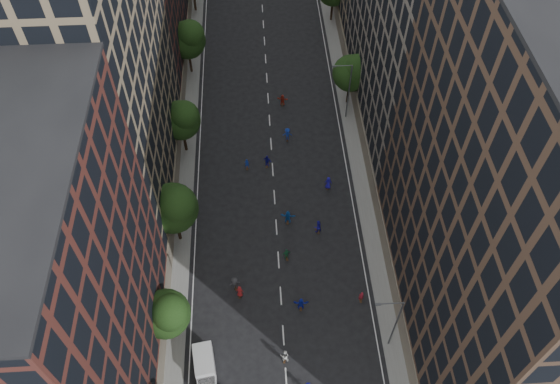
{
  "coord_description": "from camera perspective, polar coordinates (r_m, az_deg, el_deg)",
  "views": [
    {
      "loc": [
        -1.66,
        -9.63,
        53.04
      ],
      "look_at": [
        0.64,
        30.68,
        2.0
      ],
      "focal_mm": 35.0,
      "sensor_mm": 36.0,
      "label": 1
    }
  ],
  "objects": [
    {
      "name": "tree_left_1",
      "position": [
        53.79,
        -11.73,
        -12.33
      ],
      "size": [
        4.8,
        4.8,
        8.21
      ],
      "color": "black",
      "rests_on": "ground"
    },
    {
      "name": "skater_7",
      "position": [
        59.58,
        8.47,
        -10.72
      ],
      "size": [
        0.55,
        0.37,
        1.5
      ],
      "primitive_type": "imported",
      "rotation": [
        0.0,
        0.0,
        3.15
      ],
      "color": "maroon",
      "rests_on": "ground"
    },
    {
      "name": "skater_17",
      "position": [
        77.87,
        0.26,
        9.58
      ],
      "size": [
        1.65,
        0.85,
        1.7
      ],
      "primitive_type": "imported",
      "rotation": [
        0.0,
        0.0,
        2.91
      ],
      "color": "#A7291B",
      "rests_on": "ground"
    },
    {
      "name": "skater_15",
      "position": [
        72.86,
        0.78,
        6.04
      ],
      "size": [
        1.3,
        0.8,
        1.94
      ],
      "primitive_type": "imported",
      "rotation": [
        0.0,
        0.0,
        3.08
      ],
      "color": "navy",
      "rests_on": "ground"
    },
    {
      "name": "bldg_right_a",
      "position": [
        47.55,
        23.86,
        -1.85
      ],
      "size": [
        14.0,
        30.0,
        36.0
      ],
      "primitive_type": "cube",
      "color": "#4C3628",
      "rests_on": "ground"
    },
    {
      "name": "sidewalk_left",
      "position": [
        78.58,
        -10.05,
        8.35
      ],
      "size": [
        4.0,
        105.0,
        0.15
      ],
      "primitive_type": "cube",
      "color": "slate",
      "rests_on": "ground"
    },
    {
      "name": "bldg_left_a",
      "position": [
        46.61,
        -23.76,
        -10.16
      ],
      "size": [
        14.0,
        22.0,
        30.0
      ],
      "primitive_type": "cube",
      "color": "#4E231D",
      "rests_on": "ground"
    },
    {
      "name": "skater_10",
      "position": [
        61.44,
        0.7,
        -6.51
      ],
      "size": [
        1.05,
        0.61,
        1.68
      ],
      "primitive_type": "imported",
      "rotation": [
        0.0,
        0.0,
        3.36
      ],
      "color": "#1C5D38",
      "rests_on": "ground"
    },
    {
      "name": "skater_5",
      "position": [
        58.45,
        2.2,
        -11.61
      ],
      "size": [
        1.64,
        0.62,
        1.74
      ],
      "primitive_type": "imported",
      "rotation": [
        0.0,
        0.0,
        3.08
      ],
      "color": "#1522AB",
      "rests_on": "ground"
    },
    {
      "name": "skater_14",
      "position": [
        63.53,
        3.96,
        -3.63
      ],
      "size": [
        1.1,
        0.99,
        1.87
      ],
      "primitive_type": "imported",
      "rotation": [
        0.0,
        0.0,
        3.52
      ],
      "color": "#171295",
      "rests_on": "ground"
    },
    {
      "name": "skater_13",
      "position": [
        69.7,
        -3.49,
        2.95
      ],
      "size": [
        0.58,
        0.4,
        1.54
      ],
      "primitive_type": "imported",
      "rotation": [
        0.0,
        0.0,
        3.19
      ],
      "color": "#1433A5",
      "rests_on": "ground"
    },
    {
      "name": "skater_16",
      "position": [
        69.71,
        -1.34,
        3.23
      ],
      "size": [
        1.15,
        0.8,
        1.81
      ],
      "primitive_type": "imported",
      "rotation": [
        0.0,
        0.0,
        2.76
      ],
      "color": "#131292",
      "rests_on": "ground"
    },
    {
      "name": "skater_11",
      "position": [
        64.14,
        0.83,
        -2.64
      ],
      "size": [
        1.85,
        0.87,
        1.92
      ],
      "primitive_type": "imported",
      "rotation": [
        0.0,
        0.0,
        2.96
      ],
      "color": "#144FA9",
      "rests_on": "ground"
    },
    {
      "name": "bldg_right_b",
      "position": [
        68.1,
        15.68,
        17.3
      ],
      "size": [
        14.0,
        28.0,
        33.0
      ],
      "primitive_type": "cube",
      "color": "#6C6359",
      "rests_on": "ground"
    },
    {
      "name": "tree_right_a",
      "position": [
        75.64,
        7.59,
        12.35
      ],
      "size": [
        5.0,
        5.0,
        8.39
      ],
      "color": "black",
      "rests_on": "ground"
    },
    {
      "name": "skater_12",
      "position": [
        67.61,
        5.06,
        0.94
      ],
      "size": [
        1.0,
        0.76,
        1.83
      ],
      "primitive_type": "imported",
      "rotation": [
        0.0,
        0.0,
        2.92
      ],
      "color": "#1C14A7",
      "rests_on": "ground"
    },
    {
      "name": "tree_left_3",
      "position": [
        69.03,
        -10.23,
        7.52
      ],
      "size": [
        5.0,
        5.0,
        8.58
      ],
      "color": "black",
      "rests_on": "ground"
    },
    {
      "name": "skater_6",
      "position": [
        59.28,
        -4.23,
        -10.34
      ],
      "size": [
        0.89,
        0.67,
        1.65
      ],
      "primitive_type": "imported",
      "rotation": [
        0.0,
        0.0,
        2.95
      ],
      "color": "maroon",
      "rests_on": "ground"
    },
    {
      "name": "skater_8",
      "position": [
        56.05,
        0.49,
        -16.75
      ],
      "size": [
        1.01,
        0.85,
        1.85
      ],
      "primitive_type": "imported",
      "rotation": [
        0.0,
        0.0,
        2.96
      ],
      "color": "silver",
      "rests_on": "ground"
    },
    {
      "name": "skater_9",
      "position": [
        59.74,
        -4.74,
        -9.47
      ],
      "size": [
        1.27,
        0.92,
        1.77
      ],
      "primitive_type": "imported",
      "rotation": [
        0.0,
        0.0,
        3.4
      ],
      "color": "#37373C",
      "rests_on": "ground"
    },
    {
      "name": "bldg_left_b",
      "position": [
        59.92,
        -19.75,
        11.37
      ],
      "size": [
        14.0,
        26.0,
        34.0
      ],
      "primitive_type": "cube",
      "color": "#857257",
      "rests_on": "ground"
    },
    {
      "name": "tree_left_4",
      "position": [
        81.1,
        -9.62,
        15.54
      ],
      "size": [
        5.4,
        5.4,
        9.08
      ],
      "color": "black",
      "rests_on": "ground"
    },
    {
      "name": "streetlamp_near",
      "position": [
        53.89,
        11.85,
        -13.11
      ],
      "size": [
        2.64,
        0.22,
        9.06
      ],
      "color": "#595B60",
      "rests_on": "ground"
    },
    {
      "name": "sidewalk_right",
      "position": [
        79.09,
        7.64,
        9.08
      ],
      "size": [
        4.0,
        105.0,
        0.15
      ],
      "primitive_type": "cube",
      "color": "slate",
      "rests_on": "ground"
    },
    {
      "name": "streetlamp_far",
      "position": [
        73.62,
        7.07,
        10.66
      ],
      "size": [
        2.64,
        0.22,
        9.06
      ],
      "color": "#595B60",
      "rests_on": "ground"
    },
    {
      "name": "tree_left_2",
      "position": [
        59.36,
        -11.01,
        -1.55
      ],
      "size": [
        5.6,
        5.6,
        9.45
      ],
      "color": "black",
      "rests_on": "ground"
    },
    {
      "name": "ground",
      "position": [
        72.65,
        -0.92,
        4.76
      ],
      "size": [
        240.0,
        240.0,
        0.0
      ],
      "primitive_type": "plane",
      "color": "black",
      "rests_on": "ground"
    },
    {
      "name": "cargo_van",
      "position": [
        55.83,
        -7.86,
        -17.62
      ],
      "size": [
        2.62,
        4.54,
        2.3
      ],
      "rotation": [
        0.0,
        0.0,
        0.15
      ],
      "color": "silver",
      "rests_on": "ground"
    }
  ]
}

